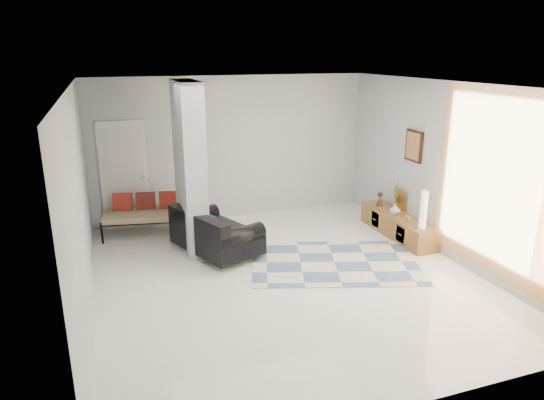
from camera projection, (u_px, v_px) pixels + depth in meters
name	position (u px, v px, depth m)	size (l,w,h in m)	color
floor	(286.00, 276.00, 7.27)	(6.00, 6.00, 0.00)	white
ceiling	(288.00, 85.00, 6.45)	(6.00, 6.00, 0.00)	white
wall_back	(233.00, 148.00, 9.57)	(6.00, 6.00, 0.00)	#B5B8BA
wall_front	(412.00, 274.00, 4.16)	(6.00, 6.00, 0.00)	#B5B8BA
wall_left	(80.00, 206.00, 6.00)	(6.00, 6.00, 0.00)	#B5B8BA
wall_right	(448.00, 171.00, 7.73)	(6.00, 6.00, 0.00)	#B5B8BA
partition_column	(190.00, 168.00, 7.96)	(0.35, 1.20, 2.80)	#A3A8AA
hallway_door	(124.00, 176.00, 8.99)	(0.85, 0.06, 2.04)	white
curtain	(498.00, 187.00, 6.65)	(2.55, 2.55, 0.00)	#F79941
wall_art	(414.00, 146.00, 8.46)	(0.04, 0.45, 0.55)	black
media_console	(398.00, 225.00, 8.82)	(0.45, 1.88, 0.80)	brown
loveseat	(213.00, 234.00, 7.97)	(1.40, 1.75, 0.76)	silver
daybed	(153.00, 212.00, 8.87)	(1.90, 1.08, 0.77)	black
area_rug	(334.00, 262.00, 7.74)	(2.61, 1.74, 0.01)	beige
cylinder_lamp	(424.00, 210.00, 8.01)	(0.12, 0.12, 0.64)	white
bronze_figurine	(380.00, 199.00, 9.23)	(0.13, 0.13, 0.27)	#302215
vase	(395.00, 209.00, 8.76)	(0.19, 0.19, 0.20)	silver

